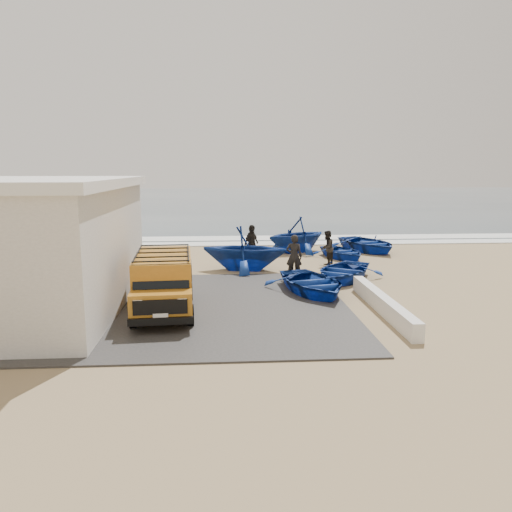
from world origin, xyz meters
name	(u,v)px	position (x,y,z in m)	size (l,w,h in m)	color
ground	(227,292)	(0.00, 0.00, 0.00)	(160.00, 160.00, 0.00)	#9E845B
slab	(168,307)	(-2.00, -2.00, 0.03)	(12.00, 10.00, 0.05)	#3A3835
ocean	(223,200)	(0.00, 56.00, 0.00)	(180.00, 88.00, 0.01)	#385166
surf_line	(225,244)	(0.00, 12.00, 0.03)	(180.00, 1.60, 0.06)	white
surf_wash	(225,238)	(0.00, 14.50, 0.02)	(180.00, 2.20, 0.04)	white
parapet	(383,304)	(5.00, -3.00, 0.28)	(0.35, 6.00, 0.55)	silver
van	(164,280)	(-2.07, -2.49, 1.05)	(2.11, 4.68, 1.96)	#BA741B
boat_near_left	(312,283)	(3.14, -0.43, 0.42)	(2.87, 4.01, 0.83)	navy
boat_near_right	(343,271)	(4.81, 1.65, 0.40)	(2.75, 3.85, 0.80)	navy
boat_mid_left	(245,248)	(0.85, 4.10, 1.01)	(3.31, 3.84, 2.02)	navy
boat_mid_right	(342,252)	(6.04, 6.76, 0.34)	(2.35, 3.29, 0.68)	navy
boat_far_left	(297,235)	(3.95, 8.84, 0.99)	(3.25, 3.76, 1.98)	navy
boat_far_right	(367,243)	(7.98, 8.92, 0.45)	(3.12, 4.36, 0.90)	navy
fisherman_front	(294,257)	(2.85, 2.23, 0.94)	(0.68, 0.45, 1.87)	black
fisherman_middle	(327,248)	(4.89, 5.22, 0.83)	(0.80, 0.63, 1.65)	black
fisherman_back	(251,244)	(1.26, 5.79, 0.95)	(1.11, 0.46, 1.90)	black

